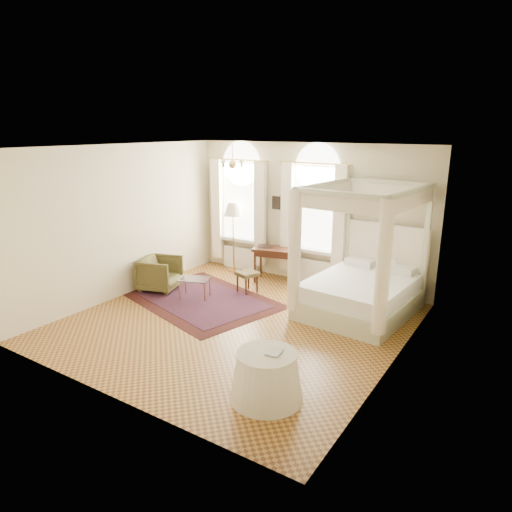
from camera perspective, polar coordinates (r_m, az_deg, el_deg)
The scene contains 18 objects.
ground at distance 8.90m, azimuth -2.48°, elevation -8.30°, with size 6.00×6.00×0.00m, color #A1722E.
room_walls at distance 8.29m, azimuth -2.65°, elevation 4.29°, with size 6.00×6.00×6.00m.
window_left at distance 11.76m, azimuth -2.06°, elevation 5.30°, with size 1.62×0.27×3.29m.
window_right at distance 10.72m, azimuth 7.21°, elevation 4.15°, with size 1.62×0.27×3.29m.
chandelier at distance 9.65m, azimuth -2.96°, elevation 11.48°, with size 0.51×0.45×0.50m.
wall_pictures at distance 10.79m, azimuth 6.97°, elevation 6.40°, with size 2.54×0.03×0.39m.
canopy_bed at distance 9.34m, azimuth 12.85°, elevation -3.63°, with size 2.15×2.55×2.59m.
nightstand at distance 10.13m, azimuth 15.88°, elevation -4.08°, with size 0.41×0.37×0.59m, color #3A1B10.
nightstand_lamp at distance 10.01m, azimuth 16.54°, elevation -1.14°, with size 0.25×0.25×0.36m.
writing_desk at distance 10.97m, azimuth 2.66°, elevation 0.37°, with size 1.22×0.83×0.84m.
laptop at distance 11.04m, azimuth 1.31°, elevation 1.21°, with size 0.35×0.23×0.03m, color black.
stool at distance 10.32m, azimuth -1.10°, elevation -2.41°, with size 0.54×0.54×0.49m.
armchair at distance 10.72m, azimuth -11.93°, elevation -2.17°, with size 0.83×0.85×0.77m, color #47411E.
coffee_table at distance 10.07m, azimuth -7.69°, elevation -3.04°, with size 0.78×0.66×0.45m.
floor_lamp at distance 11.63m, azimuth -2.88°, elevation 5.44°, with size 0.46×0.46×1.81m.
oriental_rug at distance 10.06m, azimuth -6.77°, elevation -5.44°, with size 3.72×3.09×0.01m.
side_table at distance 6.47m, azimuth 1.32°, elevation -14.80°, with size 1.02×1.02×0.70m.
book at distance 6.33m, azimuth 1.50°, elevation -11.75°, with size 0.19×0.26×0.02m, color black.
Camera 1 is at (4.72, -6.61, 3.64)m, focal length 32.00 mm.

